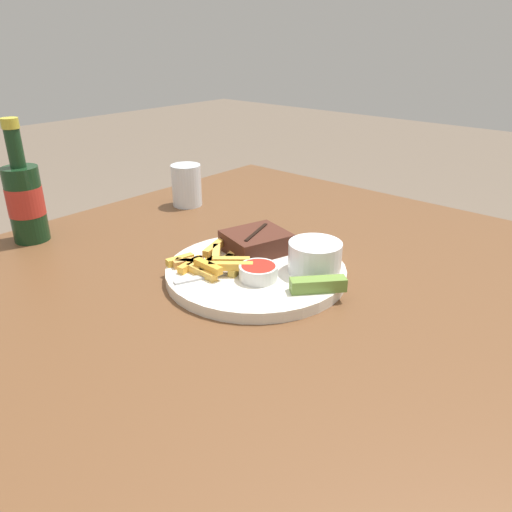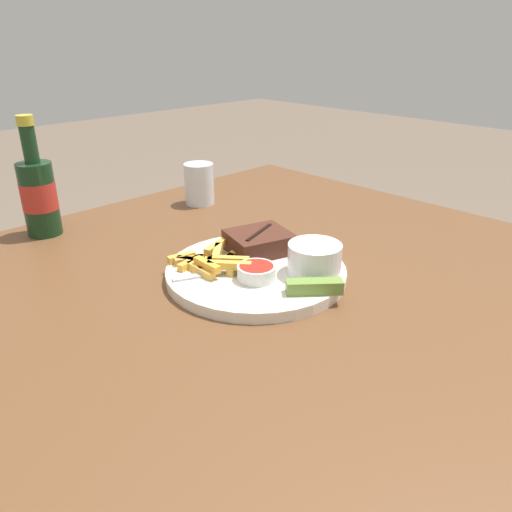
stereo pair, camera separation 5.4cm
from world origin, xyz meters
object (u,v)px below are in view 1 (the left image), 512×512
(steak_portion, at_px, (256,242))
(fork_utensil, at_px, (212,275))
(pickle_spear, at_px, (318,284))
(coleslaw_cup, at_px, (315,255))
(knife_utensil, at_px, (242,258))
(beer_bottle, at_px, (25,199))
(drinking_glass, at_px, (187,185))
(dipping_sauce_cup, at_px, (258,272))
(dinner_plate, at_px, (256,272))

(steak_portion, bearing_deg, fork_utensil, -174.45)
(fork_utensil, bearing_deg, pickle_spear, -41.49)
(coleslaw_cup, height_order, pickle_spear, coleslaw_cup)
(pickle_spear, relative_size, knife_utensil, 0.53)
(steak_portion, relative_size, pickle_spear, 1.61)
(knife_utensil, distance_m, beer_bottle, 0.43)
(pickle_spear, height_order, drinking_glass, drinking_glass)
(fork_utensil, distance_m, drinking_glass, 0.42)
(fork_utensil, bearing_deg, drinking_glass, 77.02)
(fork_utensil, distance_m, knife_utensil, 0.08)
(knife_utensil, xyz_separation_m, beer_bottle, (-0.17, 0.40, 0.06))
(fork_utensil, distance_m, beer_bottle, 0.42)
(coleslaw_cup, height_order, dipping_sauce_cup, coleslaw_cup)
(coleslaw_cup, xyz_separation_m, pickle_spear, (-0.05, -0.04, -0.02))
(dipping_sauce_cup, height_order, fork_utensil, dipping_sauce_cup)
(knife_utensil, height_order, beer_bottle, beer_bottle)
(beer_bottle, bearing_deg, knife_utensil, -66.65)
(pickle_spear, xyz_separation_m, knife_utensil, (0.01, 0.16, -0.01))
(beer_bottle, distance_m, drinking_glass, 0.35)
(coleslaw_cup, distance_m, drinking_glass, 0.46)
(dipping_sauce_cup, xyz_separation_m, beer_bottle, (-0.13, 0.46, 0.05))
(knife_utensil, xyz_separation_m, drinking_glass, (0.17, 0.33, 0.03))
(pickle_spear, bearing_deg, steak_portion, 73.50)
(coleslaw_cup, height_order, fork_utensil, coleslaw_cup)
(dinner_plate, xyz_separation_m, pickle_spear, (0.00, -0.12, 0.02))
(steak_portion, xyz_separation_m, fork_utensil, (-0.12, -0.01, -0.02))
(steak_portion, height_order, knife_utensil, steak_portion)
(steak_portion, bearing_deg, coleslaw_cup, -89.74)
(steak_portion, relative_size, coleslaw_cup, 1.46)
(dipping_sauce_cup, bearing_deg, coleslaw_cup, -32.41)
(coleslaw_cup, distance_m, knife_utensil, 0.13)
(steak_portion, bearing_deg, dinner_plate, -139.24)
(steak_portion, distance_m, pickle_spear, 0.17)
(dinner_plate, bearing_deg, steak_portion, 40.76)
(dipping_sauce_cup, distance_m, beer_bottle, 0.48)
(fork_utensil, bearing_deg, dipping_sauce_cup, -32.19)
(dinner_plate, distance_m, pickle_spear, 0.12)
(steak_portion, height_order, dipping_sauce_cup, steak_portion)
(pickle_spear, xyz_separation_m, drinking_glass, (0.18, 0.49, 0.02))
(pickle_spear, distance_m, fork_utensil, 0.17)
(dinner_plate, xyz_separation_m, fork_utensil, (-0.07, 0.03, 0.01))
(dinner_plate, height_order, dipping_sauce_cup, dipping_sauce_cup)
(dipping_sauce_cup, relative_size, pickle_spear, 0.79)
(coleslaw_cup, bearing_deg, beer_bottle, 112.59)
(steak_portion, height_order, drinking_glass, drinking_glass)
(pickle_spear, distance_m, knife_utensil, 0.16)
(fork_utensil, bearing_deg, coleslaw_cup, -19.20)
(drinking_glass, bearing_deg, pickle_spear, -109.79)
(dinner_plate, bearing_deg, dipping_sauce_cup, -133.84)
(dipping_sauce_cup, relative_size, beer_bottle, 0.26)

